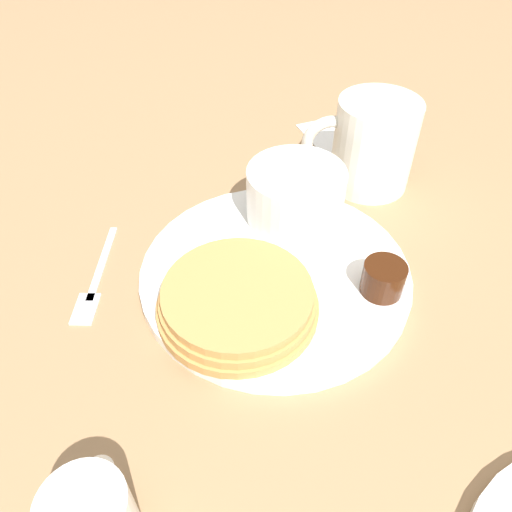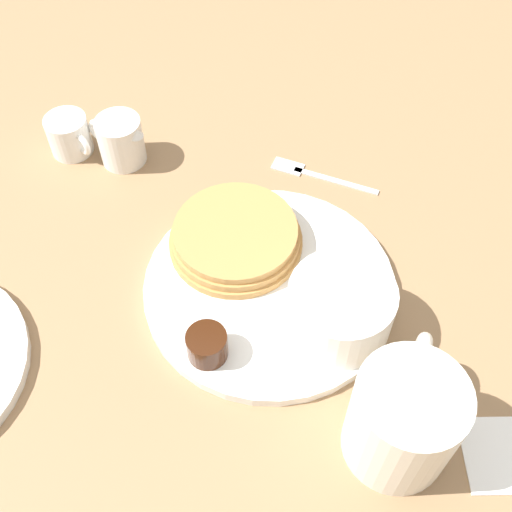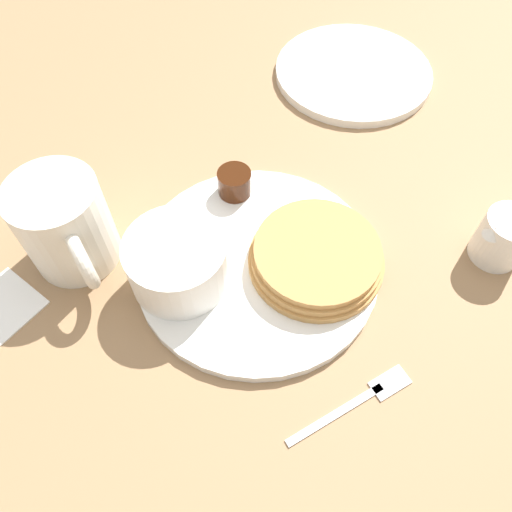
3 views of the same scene
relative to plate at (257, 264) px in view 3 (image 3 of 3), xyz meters
name	(u,v)px [view 3 (image 3 of 3)]	position (x,y,z in m)	size (l,w,h in m)	color
ground_plane	(257,267)	(0.00, 0.00, -0.01)	(4.00, 4.00, 0.00)	#93704C
plate	(257,264)	(0.00, 0.00, 0.00)	(0.26, 0.26, 0.01)	white
pancake_stack	(317,256)	(-0.04, 0.04, 0.02)	(0.14, 0.14, 0.03)	#B78447
bowl	(177,261)	(0.07, -0.04, 0.04)	(0.10, 0.10, 0.06)	white
syrup_cup	(235,183)	(-0.05, -0.09, 0.02)	(0.04, 0.04, 0.03)	#38190A
butter_ramekin	(165,259)	(0.07, -0.06, 0.02)	(0.05, 0.05, 0.04)	white
coffee_mug	(66,226)	(0.13, -0.14, 0.05)	(0.09, 0.13, 0.10)	silver
creamer_pitcher_near	(504,237)	(-0.20, 0.17, 0.02)	(0.08, 0.05, 0.06)	white
fork	(365,396)	(0.03, 0.17, 0.00)	(0.13, 0.05, 0.00)	silver
far_plate	(353,72)	(-0.32, -0.14, 0.00)	(0.22, 0.22, 0.01)	white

